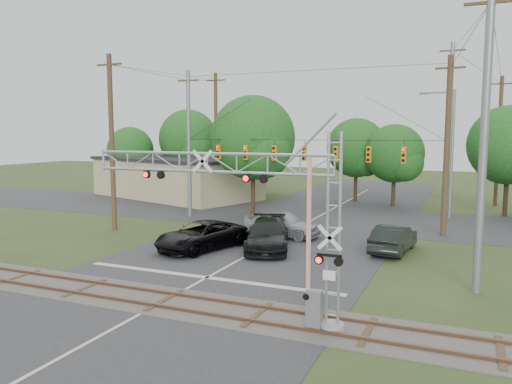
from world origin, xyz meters
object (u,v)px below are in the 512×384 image
at_px(pickup_black, 201,236).
at_px(sedan_silver, 282,224).
at_px(streetlight, 449,147).
at_px(car_dark, 267,235).
at_px(commercial_building, 175,177).
at_px(traffic_signal_span, 316,147).
at_px(crossing_gantry, 252,205).

distance_m(pickup_black, sedan_silver, 5.95).
relative_size(sedan_silver, streetlight, 0.51).
bearing_deg(car_dark, commercial_building, 114.99).
bearing_deg(traffic_signal_span, streetlight, 39.85).
height_order(crossing_gantry, commercial_building, crossing_gantry).
distance_m(car_dark, streetlight, 18.28).
bearing_deg(sedan_silver, pickup_black, 157.49).
relative_size(traffic_signal_span, commercial_building, 0.98).
distance_m(traffic_signal_span, sedan_silver, 6.58).
distance_m(sedan_silver, streetlight, 15.65).
bearing_deg(commercial_building, streetlight, 11.72).
bearing_deg(sedan_silver, traffic_signal_span, -4.13).
distance_m(traffic_signal_span, commercial_building, 21.18).
relative_size(crossing_gantry, pickup_black, 1.70).
xyz_separation_m(pickup_black, commercial_building, (-14.24, 19.81, 1.28)).
distance_m(car_dark, commercial_building, 25.54).
xyz_separation_m(crossing_gantry, traffic_signal_span, (-3.09, 18.36, 1.51)).
relative_size(traffic_signal_span, streetlight, 1.94).
relative_size(pickup_black, streetlight, 0.58).
xyz_separation_m(traffic_signal_span, pickup_black, (-3.94, -9.56, -4.84)).
relative_size(car_dark, sedan_silver, 1.16).
bearing_deg(crossing_gantry, car_dark, 109.03).
bearing_deg(sedan_silver, crossing_gantry, -156.08).
relative_size(crossing_gantry, commercial_building, 0.50).
bearing_deg(pickup_black, sedan_silver, 75.97).
relative_size(traffic_signal_span, sedan_silver, 3.84).
xyz_separation_m(sedan_silver, streetlight, (9.46, 11.54, 4.72)).
xyz_separation_m(traffic_signal_span, commercial_building, (-18.19, 10.25, -3.56)).
height_order(crossing_gantry, car_dark, crossing_gantry).
height_order(pickup_black, sedan_silver, sedan_silver).
xyz_separation_m(car_dark, commercial_building, (-17.73, 18.34, 1.24)).
height_order(car_dark, sedan_silver, sedan_silver).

